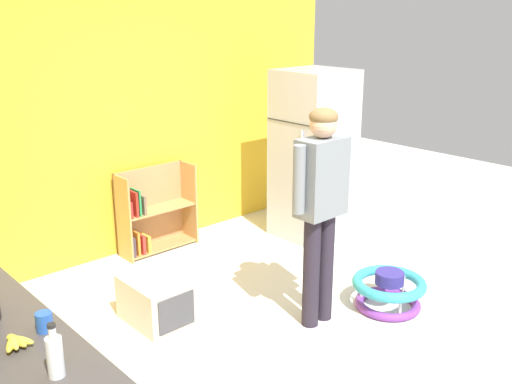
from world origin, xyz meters
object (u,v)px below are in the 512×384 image
standing_person (321,198)px  clear_bottle (55,355)px  pet_carrier (157,300)px  baby_walker (389,290)px  refrigerator (313,155)px  banana_bunch (15,341)px  bookshelf (151,215)px  blue_cup (44,322)px

standing_person → clear_bottle: bearing=-165.5°
clear_bottle → pet_carrier: bearing=46.2°
baby_walker → pet_carrier: bearing=144.0°
refrigerator → banana_bunch: bearing=-157.1°
bookshelf → standing_person: 2.21m
clear_bottle → baby_walker: bearing=6.9°
refrigerator → standing_person: refrigerator is taller
standing_person → banana_bunch: standing_person is taller
bookshelf → pet_carrier: bookshelf is taller
standing_person → banana_bunch: size_ratio=10.73×
bookshelf → blue_cup: 3.15m
refrigerator → standing_person: (-1.36, -1.31, 0.13)m
refrigerator → blue_cup: bearing=-156.8°
baby_walker → standing_person: bearing=157.2°
bookshelf → blue_cup: (-2.05, -2.33, 0.58)m
banana_bunch → clear_bottle: bearing=-82.6°
bookshelf → blue_cup: blue_cup is taller
standing_person → blue_cup: bearing=-174.3°
bookshelf → blue_cup: bearing=-131.4°
clear_bottle → blue_cup: size_ratio=2.59×
banana_bunch → blue_cup: 0.16m
baby_walker → pet_carrier: (-1.52, 1.11, 0.02)m
standing_person → clear_bottle: (-2.33, -0.60, -0.02)m
baby_walker → pet_carrier: 1.89m
baby_walker → clear_bottle: (-2.93, -0.35, 0.84)m
bookshelf → baby_walker: (0.77, -2.36, -0.21)m
bookshelf → baby_walker: bookshelf is taller
banana_bunch → standing_person: bearing=6.5°
banana_bunch → refrigerator: bearing=22.9°
banana_bunch → blue_cup: size_ratio=1.67×
refrigerator → bookshelf: (-1.53, 0.80, -0.52)m
banana_bunch → clear_bottle: clear_bottle is taller
standing_person → pet_carrier: size_ratio=3.08×
baby_walker → clear_bottle: bearing=-173.1°
refrigerator → pet_carrier: 2.44m
baby_walker → clear_bottle: 3.07m
bookshelf → standing_person: size_ratio=0.50×
baby_walker → blue_cup: 2.92m
standing_person → banana_bunch: (-2.37, -0.27, -0.10)m
pet_carrier → clear_bottle: size_ratio=2.24×
refrigerator → clear_bottle: refrigerator is taller
baby_walker → pet_carrier: pet_carrier is taller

